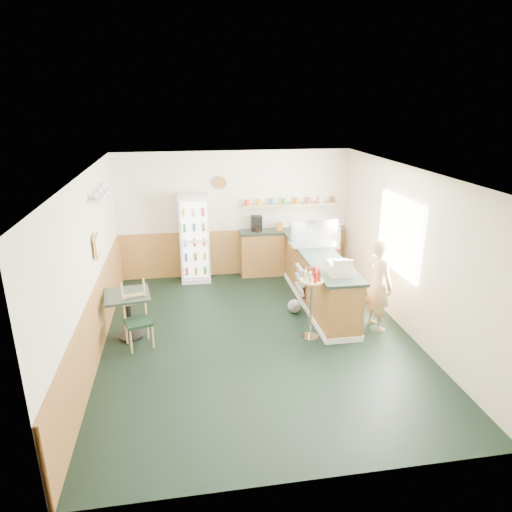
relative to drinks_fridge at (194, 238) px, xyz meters
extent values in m
plane|color=black|center=(0.89, -2.74, -0.93)|extent=(6.00, 6.00, 0.00)
cube|color=silver|center=(0.89, 0.27, 0.42)|extent=(5.00, 0.02, 2.70)
cube|color=silver|center=(-1.62, -2.74, 0.42)|extent=(0.02, 6.00, 2.70)
cube|color=silver|center=(3.40, -2.74, 0.42)|extent=(0.02, 6.00, 2.70)
cube|color=silver|center=(0.89, -2.74, 1.78)|extent=(5.00, 6.00, 0.02)
cube|color=#AB7937|center=(0.89, 0.23, -0.43)|extent=(4.98, 0.05, 1.00)
cube|color=#AB7937|center=(-1.58, -2.74, -0.43)|extent=(0.05, 5.98, 1.00)
cube|color=white|center=(3.35, -2.44, 0.62)|extent=(0.06, 1.45, 1.25)
cube|color=tan|center=(-1.56, -2.24, 0.62)|extent=(0.03, 0.32, 0.38)
cube|color=white|center=(-1.51, -1.74, 1.32)|extent=(0.18, 1.20, 0.03)
cylinder|color=brown|center=(0.59, 0.20, 1.12)|extent=(0.26, 0.04, 0.26)
cube|color=#AB7937|center=(2.24, -1.67, -0.45)|extent=(0.60, 2.95, 0.95)
cube|color=white|center=(2.24, -1.67, -0.88)|extent=(0.64, 2.97, 0.10)
cube|color=#26342B|center=(2.24, -1.67, 0.06)|extent=(0.68, 3.01, 0.05)
cube|color=#AB7937|center=(2.09, 0.06, -0.45)|extent=(2.20, 0.38, 0.95)
cube|color=#26342B|center=(2.09, 0.06, 0.06)|extent=(2.24, 0.42, 0.05)
cube|color=tan|center=(2.09, 0.14, 0.62)|extent=(2.10, 0.22, 0.04)
cube|color=black|center=(1.34, 0.06, 0.25)|extent=(0.22, 0.18, 0.34)
cylinder|color=#B2664C|center=(1.14, 0.14, 0.70)|extent=(0.10, 0.10, 0.12)
cylinder|color=#B2664C|center=(1.41, 0.14, 0.70)|extent=(0.10, 0.10, 0.12)
cylinder|color=#B2664C|center=(1.68, 0.14, 0.70)|extent=(0.10, 0.10, 0.12)
cylinder|color=#B2664C|center=(1.95, 0.14, 0.70)|extent=(0.10, 0.10, 0.12)
cylinder|color=#B2664C|center=(2.23, 0.14, 0.70)|extent=(0.10, 0.10, 0.12)
cylinder|color=#B2664C|center=(2.50, 0.14, 0.70)|extent=(0.10, 0.10, 0.12)
cylinder|color=#B2664C|center=(2.77, 0.14, 0.70)|extent=(0.10, 0.10, 0.12)
cylinder|color=#B2664C|center=(3.04, 0.14, 0.70)|extent=(0.10, 0.10, 0.12)
cube|color=silver|center=(0.00, 0.04, 0.00)|extent=(0.61, 0.44, 1.86)
cube|color=white|center=(0.00, -0.19, 0.01)|extent=(0.51, 0.02, 1.64)
cube|color=silver|center=(0.00, -0.26, 0.01)|extent=(0.55, 0.02, 1.70)
cube|color=silver|center=(2.24, -1.22, 0.11)|extent=(0.91, 0.47, 0.06)
cube|color=silver|center=(2.24, -1.22, 0.37)|extent=(0.89, 0.45, 0.45)
cube|color=beige|center=(2.24, -2.68, 0.18)|extent=(0.38, 0.39, 0.21)
imported|color=tan|center=(2.94, -2.71, -0.13)|extent=(0.48, 0.60, 1.60)
cylinder|color=silver|center=(1.74, -2.86, -0.92)|extent=(0.29, 0.29, 0.02)
cylinder|color=silver|center=(1.74, -2.86, -0.42)|extent=(0.04, 0.04, 0.99)
cylinder|color=tan|center=(1.74, -2.86, 0.07)|extent=(0.38, 0.38, 0.03)
cylinder|color=red|center=(1.85, -2.84, 0.17)|extent=(0.05, 0.05, 0.17)
cylinder|color=red|center=(1.80, -2.76, 0.17)|extent=(0.05, 0.05, 0.17)
cylinder|color=red|center=(1.72, -2.75, 0.17)|extent=(0.05, 0.05, 0.17)
cylinder|color=red|center=(1.64, -2.79, 0.17)|extent=(0.05, 0.05, 0.17)
cylinder|color=red|center=(1.62, -2.88, 0.17)|extent=(0.05, 0.05, 0.17)
cylinder|color=red|center=(1.67, -2.95, 0.17)|extent=(0.05, 0.05, 0.17)
cylinder|color=red|center=(1.76, -2.97, 0.17)|extent=(0.05, 0.05, 0.17)
cylinder|color=red|center=(1.83, -2.92, 0.17)|extent=(0.05, 0.05, 0.17)
cube|color=black|center=(1.90, -1.63, -0.68)|extent=(0.05, 0.47, 0.03)
cube|color=beige|center=(1.88, -1.63, -0.61)|extent=(0.09, 0.43, 0.16)
cube|color=black|center=(1.90, -1.63, -0.49)|extent=(0.05, 0.47, 0.03)
cube|color=beige|center=(1.88, -1.63, -0.42)|extent=(0.09, 0.43, 0.16)
cube|color=black|center=(1.90, -1.63, -0.30)|extent=(0.05, 0.47, 0.03)
cube|color=beige|center=(1.88, -1.63, -0.23)|extent=(0.09, 0.43, 0.16)
cylinder|color=black|center=(-1.16, -2.37, -0.91)|extent=(0.40, 0.40, 0.04)
cylinder|color=black|center=(-1.16, -2.37, -0.55)|extent=(0.08, 0.08, 0.70)
cube|color=#26342B|center=(-1.16, -2.37, -0.18)|extent=(0.79, 0.79, 0.04)
cube|color=black|center=(-0.98, -2.70, -0.51)|extent=(0.49, 0.49, 0.05)
cylinder|color=tan|center=(-1.15, -2.86, -0.72)|extent=(0.03, 0.03, 0.41)
cylinder|color=tan|center=(-0.82, -2.86, -0.72)|extent=(0.03, 0.03, 0.41)
cylinder|color=tan|center=(-1.15, -2.53, -0.72)|extent=(0.03, 0.03, 0.41)
cylinder|color=tan|center=(-0.82, -2.53, -0.72)|extent=(0.03, 0.03, 0.41)
cube|color=tan|center=(-0.98, -2.52, -0.19)|extent=(0.35, 0.14, 0.63)
sphere|color=gray|center=(1.71, -1.92, -0.80)|extent=(0.25, 0.25, 0.25)
sphere|color=gray|center=(1.71, -2.05, -0.70)|extent=(0.15, 0.15, 0.15)
camera|label=1|loc=(-0.21, -9.28, 2.78)|focal=32.00mm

